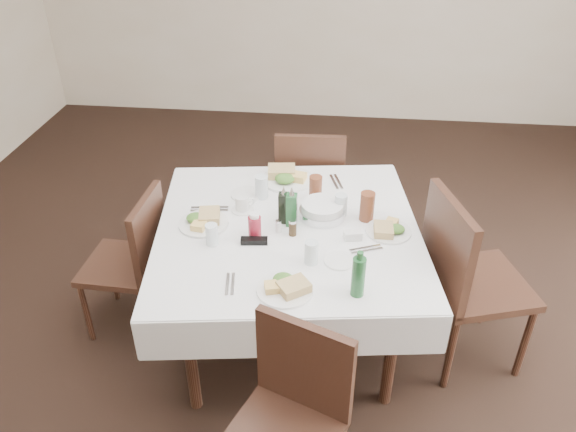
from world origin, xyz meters
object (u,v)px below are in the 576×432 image
Objects in this scene: oil_cruet_green at (292,209)px; chair_south at (292,410)px; water_w at (212,235)px; bread_basket at (322,210)px; green_bottle at (358,276)px; dining_table at (288,240)px; oil_cruet_dark at (284,207)px; chair_west at (135,256)px; ketchup_bottle at (255,226)px; chair_east at (463,273)px; chair_north at (310,184)px; water_n at (261,187)px; water_s at (311,252)px; coffee_mug at (243,204)px; water_e at (341,205)px.

chair_south is at bearing -84.11° from oil_cruet_green.
water_w is 0.50× the size of oil_cruet_green.
bread_basket is 1.08× the size of green_bottle.
chair_south is 7.90× the size of water_w.
oil_cruet_dark reaches higher than dining_table.
chair_west is 0.78m from ketchup_bottle.
water_w is at bearing -21.32° from chair_west.
water_w is at bearing -152.76° from dining_table.
dining_table is 6.20× the size of bread_basket.
chair_south is 1.18m from chair_east.
chair_north is 4.09× the size of oil_cruet_green.
water_n reaches higher than water_s.
water_s reaches higher than dining_table.
chair_east reaches higher than bread_basket.
chair_south is 3.91× the size of green_bottle.
chair_west reaches higher than dining_table.
coffee_mug is at bearing 158.93° from oil_cruet_green.
bread_basket is at bearing 31.49° from oil_cruet_green.
chair_north is (0.05, 0.87, -0.15)m from dining_table.
dining_table is 0.62m from green_bottle.
ketchup_bottle reaches higher than chair_west.
chair_south is 3.64× the size of bread_basket.
chair_west is at bearing -168.36° from coffee_mug.
water_s is at bearing 87.76° from chair_south.
water_w is (-0.49, 0.10, -0.00)m from water_s.
oil_cruet_dark is at bearing -95.70° from chair_north.
green_bottle is (0.09, -0.63, 0.04)m from water_e.
chair_east is at bearing 37.73° from green_bottle.
oil_cruet_dark is at bearing 50.60° from ketchup_bottle.
water_s is 0.93× the size of coffee_mug.
chair_east is 0.98m from oil_cruet_dark.
chair_north is 6.65× the size of ketchup_bottle.
water_n reaches higher than chair_south.
chair_north reaches higher than water_e.
water_n is 0.58× the size of green_bottle.
water_n is at bearing 21.74° from chair_west.
oil_cruet_green reaches higher than water_n.
chair_east is 7.67× the size of water_n.
water_e is 0.70m from water_w.
water_n reaches higher than chair_west.
oil_cruet_dark is at bearing -160.38° from bread_basket.
water_s is at bearing -85.71° from chair_north.
bread_basket is (0.17, 0.12, 0.12)m from dining_table.
chair_south reaches higher than water_w.
chair_west is at bearing 163.67° from water_s.
green_bottle reaches higher than coffee_mug.
chair_north is at bearing 86.54° from dining_table.
oil_cruet_green reaches higher than chair_north.
green_bottle reaches higher than chair_west.
oil_cruet_green is at bearing -92.56° from chair_north.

